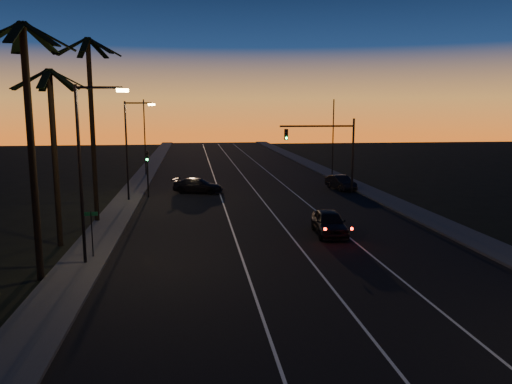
{
  "coord_description": "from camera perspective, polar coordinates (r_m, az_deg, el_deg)",
  "views": [
    {
      "loc": [
        -5.53,
        -5.25,
        7.79
      ],
      "look_at": [
        -1.84,
        23.32,
        3.03
      ],
      "focal_mm": 35.0,
      "sensor_mm": 36.0,
      "label": 1
    }
  ],
  "objects": [
    {
      "name": "road",
      "position": [
        36.52,
        1.53,
        -2.93
      ],
      "size": [
        20.0,
        170.0,
        0.01
      ],
      "primitive_type": "cube",
      "color": "black",
      "rests_on": "ground"
    },
    {
      "name": "lead_car",
      "position": [
        31.74,
        8.37,
        -3.48
      ],
      "size": [
        2.17,
        5.17,
        1.54
      ],
      "color": "black",
      "rests_on": "road"
    },
    {
      "name": "palm_near",
      "position": [
        24.31,
        -24.44,
        6.86
      ],
      "size": [
        4.25,
        4.16,
        11.53
      ],
      "color": "black",
      "rests_on": "ground"
    },
    {
      "name": "palm_mid",
      "position": [
        30.28,
        -22.14,
        5.78
      ],
      "size": [
        4.25,
        4.16,
        10.03
      ],
      "color": "black",
      "rests_on": "ground"
    },
    {
      "name": "streetlight_left_far",
      "position": [
        43.64,
        -14.19,
        5.51
      ],
      "size": [
        2.55,
        0.26,
        8.5
      ],
      "color": "black",
      "rests_on": "ground"
    },
    {
      "name": "lane_stripe_left",
      "position": [
        36.19,
        -3.18,
        -3.04
      ],
      "size": [
        0.12,
        160.0,
        0.01
      ],
      "primitive_type": "cube",
      "color": "silver",
      "rests_on": "road"
    },
    {
      "name": "right_car",
      "position": [
        49.89,
        9.66,
        1.08
      ],
      "size": [
        2.24,
        4.39,
        1.38
      ],
      "color": "black",
      "rests_on": "road"
    },
    {
      "name": "street_sign",
      "position": [
        27.47,
        -18.26,
        -4.01
      ],
      "size": [
        0.7,
        0.06,
        2.6
      ],
      "color": "black",
      "rests_on": "ground"
    },
    {
      "name": "palm_far",
      "position": [
        35.88,
        -18.28,
        8.63
      ],
      "size": [
        4.25,
        4.16,
        12.53
      ],
      "color": "black",
      "rests_on": "ground"
    },
    {
      "name": "far_pole_right",
      "position": [
        59.68,
        8.79,
        6.11
      ],
      "size": [
        0.14,
        0.14,
        9.0
      ],
      "primitive_type": "cylinder",
      "color": "black",
      "rests_on": "ground"
    },
    {
      "name": "far_pole_left",
      "position": [
        60.59,
        -12.59,
        6.04
      ],
      "size": [
        0.14,
        0.14,
        9.0
      ],
      "primitive_type": "cylinder",
      "color": "black",
      "rests_on": "ground"
    },
    {
      "name": "lane_stripe_mid",
      "position": [
        36.6,
        2.3,
        -2.89
      ],
      "size": [
        0.12,
        160.0,
        0.01
      ],
      "primitive_type": "cube",
      "color": "silver",
      "rests_on": "road"
    },
    {
      "name": "sidewalk_left",
      "position": [
        36.53,
        -16.14,
        -3.18
      ],
      "size": [
        2.4,
        170.0,
        0.16
      ],
      "primitive_type": "cube",
      "color": "#353533",
      "rests_on": "ground"
    },
    {
      "name": "cross_car",
      "position": [
        47.5,
        -6.63,
        0.74
      ],
      "size": [
        5.15,
        3.39,
        1.39
      ],
      "color": "black",
      "rests_on": "road"
    },
    {
      "name": "signal_mast",
      "position": [
        47.08,
        8.31,
        5.62
      ],
      "size": [
        7.1,
        0.41,
        7.0
      ],
      "color": "black",
      "rests_on": "ground"
    },
    {
      "name": "lane_stripe_right",
      "position": [
        37.33,
        7.61,
        -2.72
      ],
      "size": [
        0.12,
        160.0,
        0.01
      ],
      "primitive_type": "cube",
      "color": "silver",
      "rests_on": "road"
    },
    {
      "name": "sidewalk_right",
      "position": [
        39.77,
        17.7,
        -2.25
      ],
      "size": [
        2.4,
        170.0,
        0.16
      ],
      "primitive_type": "cube",
      "color": "#353533",
      "rests_on": "ground"
    },
    {
      "name": "streetlight_left_near",
      "position": [
        25.89,
        -18.87,
        3.41
      ],
      "size": [
        2.55,
        0.26,
        9.0
      ],
      "color": "black",
      "rests_on": "ground"
    },
    {
      "name": "signal_post",
      "position": [
        45.67,
        -12.31,
        3.01
      ],
      "size": [
        0.28,
        0.37,
        4.2
      ],
      "color": "black",
      "rests_on": "ground"
    }
  ]
}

